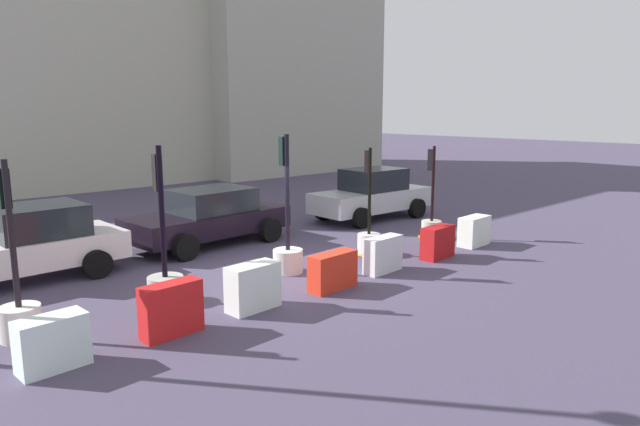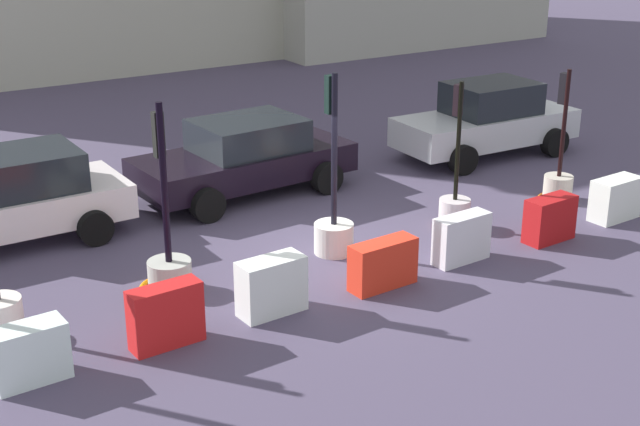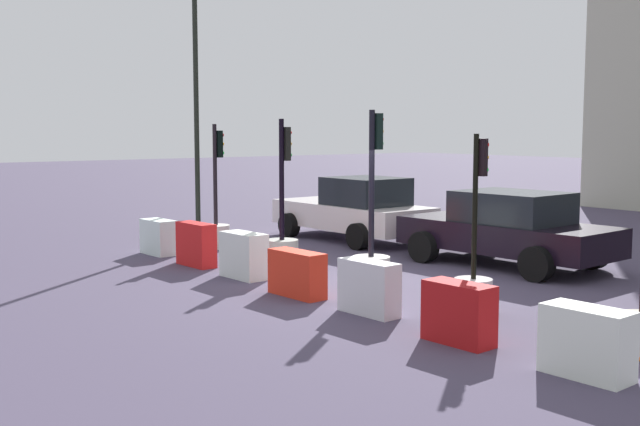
% 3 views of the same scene
% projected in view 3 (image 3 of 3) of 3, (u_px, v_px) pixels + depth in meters
% --- Properties ---
extents(ground_plane, '(120.00, 120.00, 0.00)m').
position_uv_depth(ground_plane, '(360.00, 285.00, 14.37)').
color(ground_plane, '#473F56').
extents(traffic_light_0, '(0.67, 0.67, 3.01)m').
position_uv_depth(traffic_light_0, '(216.00, 226.00, 18.86)').
color(traffic_light_0, silver).
rests_on(traffic_light_0, ground_plane).
extents(traffic_light_1, '(1.02, 1.02, 3.10)m').
position_uv_depth(traffic_light_1, '(282.00, 242.00, 16.80)').
color(traffic_light_1, '#A9AAA0').
rests_on(traffic_light_1, ground_plane).
extents(traffic_light_2, '(0.70, 0.70, 3.23)m').
position_uv_depth(traffic_light_2, '(371.00, 255.00, 14.29)').
color(traffic_light_2, silver).
rests_on(traffic_light_2, ground_plane).
extents(traffic_light_3, '(0.80, 0.80, 2.81)m').
position_uv_depth(traffic_light_3, '(474.00, 286.00, 12.12)').
color(traffic_light_3, beige).
rests_on(traffic_light_3, ground_plane).
extents(construction_barrier_0, '(1.00, 0.53, 0.80)m').
position_uv_depth(construction_barrier_0, '(159.00, 237.00, 17.93)').
color(construction_barrier_0, white).
rests_on(construction_barrier_0, ground_plane).
extents(construction_barrier_1, '(1.07, 0.43, 0.92)m').
position_uv_depth(construction_barrier_1, '(196.00, 244.00, 16.39)').
color(construction_barrier_1, red).
rests_on(construction_barrier_1, ground_plane).
extents(construction_barrier_2, '(1.06, 0.53, 0.89)m').
position_uv_depth(construction_barrier_2, '(244.00, 255.00, 15.06)').
color(construction_barrier_2, silver).
rests_on(construction_barrier_2, ground_plane).
extents(construction_barrier_3, '(1.18, 0.47, 0.79)m').
position_uv_depth(construction_barrier_3, '(297.00, 274.00, 13.41)').
color(construction_barrier_3, red).
rests_on(construction_barrier_3, ground_plane).
extents(construction_barrier_4, '(1.08, 0.44, 0.84)m').
position_uv_depth(construction_barrier_4, '(369.00, 288.00, 12.09)').
color(construction_barrier_4, silver).
rests_on(construction_barrier_4, ground_plane).
extents(construction_barrier_5, '(1.01, 0.48, 0.83)m').
position_uv_depth(construction_barrier_5, '(459.00, 313.00, 10.44)').
color(construction_barrier_5, '#AD1315').
rests_on(construction_barrier_5, ground_plane).
extents(construction_barrier_6, '(1.05, 0.54, 0.82)m').
position_uv_depth(construction_barrier_6, '(587.00, 342.00, 9.02)').
color(construction_barrier_6, white).
rests_on(construction_barrier_6, ground_plane).
extents(car_white_van, '(4.62, 2.31, 1.66)m').
position_uv_depth(car_white_van, '(355.00, 210.00, 20.17)').
color(car_white_van, silver).
rests_on(car_white_van, ground_plane).
extents(car_black_sedan, '(4.70, 2.52, 1.58)m').
position_uv_depth(car_black_sedan, '(508.00, 228.00, 16.35)').
color(car_black_sedan, black).
rests_on(car_black_sedan, ground_plane).
extents(street_lamp_post, '(0.36, 0.36, 6.70)m').
position_uv_depth(street_lamp_post, '(196.00, 78.00, 19.82)').
color(street_lamp_post, black).
rests_on(street_lamp_post, ground_plane).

